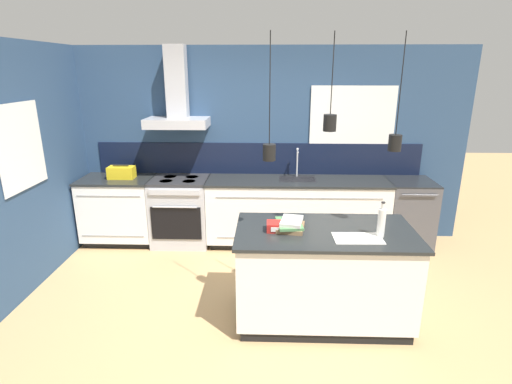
{
  "coord_description": "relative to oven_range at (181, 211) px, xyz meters",
  "views": [
    {
      "loc": [
        0.14,
        -3.38,
        2.32
      ],
      "look_at": [
        0.01,
        0.68,
        1.05
      ],
      "focal_mm": 28.0,
      "sensor_mm": 36.0,
      "label": 1
    }
  ],
  "objects": [
    {
      "name": "paper_pile",
      "position": [
        1.96,
        -1.87,
        0.46
      ],
      "size": [
        0.42,
        0.26,
        0.01
      ],
      "color": "silver",
      "rests_on": "kitchen_island"
    },
    {
      "name": "book_stack",
      "position": [
        1.39,
        -1.68,
        0.5
      ],
      "size": [
        0.28,
        0.34,
        0.1
      ],
      "color": "olive",
      "rests_on": "kitchen_island"
    },
    {
      "name": "counter_run_left",
      "position": [
        -0.85,
        0.01,
        0.01
      ],
      "size": [
        0.96,
        0.64,
        0.91
      ],
      "color": "black",
      "rests_on": "ground_plane"
    },
    {
      "name": "wall_back",
      "position": [
        0.98,
        0.31,
        0.9
      ],
      "size": [
        5.6,
        2.17,
        2.6
      ],
      "color": "navy",
      "rests_on": "ground_plane"
    },
    {
      "name": "yellow_toolbox",
      "position": [
        -0.77,
        0.0,
        0.54
      ],
      "size": [
        0.34,
        0.18,
        0.19
      ],
      "color": "gold",
      "rests_on": "counter_run_left"
    },
    {
      "name": "wall_left",
      "position": [
        -1.38,
        -0.99,
        0.85
      ],
      "size": [
        0.08,
        3.8,
        2.6
      ],
      "color": "navy",
      "rests_on": "ground_plane"
    },
    {
      "name": "kitchen_island",
      "position": [
        1.71,
        -1.7,
        0.0
      ],
      "size": [
        1.63,
        0.88,
        0.91
      ],
      "color": "black",
      "rests_on": "ground_plane"
    },
    {
      "name": "red_supply_box",
      "position": [
        1.27,
        -1.72,
        0.49
      ],
      "size": [
        0.18,
        0.15,
        0.08
      ],
      "color": "red",
      "rests_on": "kitchen_island"
    },
    {
      "name": "dishwasher",
      "position": [
        3.05,
        0.0,
        -0.0
      ],
      "size": [
        0.58,
        0.65,
        0.91
      ],
      "color": "#4C4C51",
      "rests_on": "ground_plane"
    },
    {
      "name": "counter_run_sink",
      "position": [
        1.57,
        0.01,
        0.01
      ],
      "size": [
        2.4,
        0.64,
        1.3
      ],
      "color": "black",
      "rests_on": "ground_plane"
    },
    {
      "name": "bottle_on_island",
      "position": [
        2.17,
        -1.82,
        0.59
      ],
      "size": [
        0.07,
        0.07,
        0.32
      ],
      "color": "silver",
      "rests_on": "kitchen_island"
    },
    {
      "name": "ground_plane",
      "position": [
        1.05,
        -1.69,
        -0.46
      ],
      "size": [
        16.0,
        16.0,
        0.0
      ],
      "primitive_type": "plane",
      "color": "tan",
      "rests_on": "ground"
    },
    {
      "name": "oven_range",
      "position": [
        0.0,
        0.0,
        0.0
      ],
      "size": [
        0.75,
        0.66,
        0.91
      ],
      "color": "#B5B5BA",
      "rests_on": "ground_plane"
    }
  ]
}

